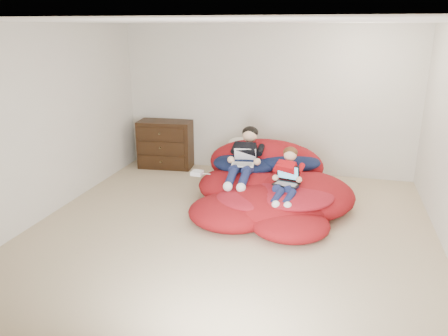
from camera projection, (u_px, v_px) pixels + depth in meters
room_shell at (231, 214)px, 5.44m from camera, size 5.10×5.10×2.77m
dresser at (166, 144)px, 7.87m from camera, size 0.99×0.58×0.85m
beanbag_pile at (270, 189)px, 6.18m from camera, size 2.26×2.36×0.88m
cream_pillow at (240, 146)px, 7.02m from camera, size 0.43×0.28×0.28m
older_boy at (245, 155)px, 6.34m from camera, size 0.34×1.20×0.67m
younger_boy at (288, 175)px, 5.73m from camera, size 0.34×0.90×0.59m
laptop_white at (244, 160)px, 6.25m from camera, size 0.34×0.37×0.21m
laptop_black at (287, 179)px, 5.70m from camera, size 0.36×0.34×0.24m
power_adapter at (197, 173)px, 6.33m from camera, size 0.17×0.17×0.06m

